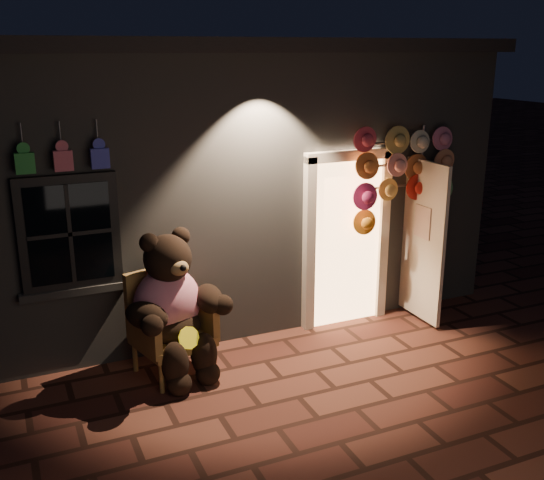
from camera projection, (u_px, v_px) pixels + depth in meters
ground at (299, 397)px, 6.36m from camera, size 60.00×60.00×0.00m
shop_building at (181, 162)px, 9.35m from camera, size 7.30×5.95×3.51m
wicker_armchair at (168, 322)px, 6.76m from camera, size 0.90×0.85×1.11m
teddy_bear at (173, 307)px, 6.58m from camera, size 1.13×1.01×1.61m
hat_rack at (403, 171)px, 7.70m from camera, size 1.39×0.22×2.46m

